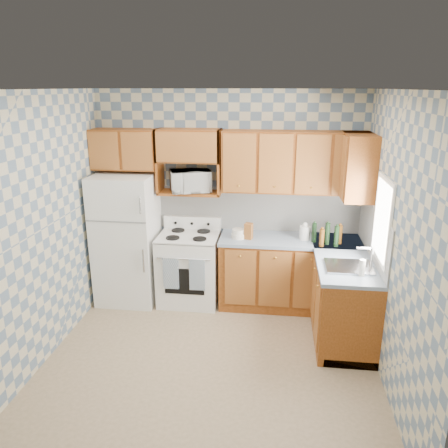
% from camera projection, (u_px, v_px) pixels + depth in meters
% --- Properties ---
extents(floor, '(3.40, 3.40, 0.00)m').
position_uv_depth(floor, '(211.00, 359.00, 4.57)').
color(floor, '#7D6A4C').
rests_on(floor, ground).
extents(back_wall, '(3.40, 0.02, 2.70)m').
position_uv_depth(back_wall, '(228.00, 197.00, 5.67)').
color(back_wall, slate).
rests_on(back_wall, ground).
extents(right_wall, '(0.02, 3.20, 2.70)m').
position_uv_depth(right_wall, '(394.00, 245.00, 3.96)').
color(right_wall, slate).
rests_on(right_wall, ground).
extents(backsplash_back, '(2.60, 0.02, 0.56)m').
position_uv_depth(backsplash_back, '(259.00, 209.00, 5.66)').
color(backsplash_back, silver).
rests_on(backsplash_back, back_wall).
extents(backsplash_right, '(0.02, 1.60, 0.56)m').
position_uv_depth(backsplash_right, '(373.00, 233.00, 4.77)').
color(backsplash_right, silver).
rests_on(backsplash_right, right_wall).
extents(refrigerator, '(0.75, 0.70, 1.68)m').
position_uv_depth(refrigerator, '(127.00, 239.00, 5.64)').
color(refrigerator, white).
rests_on(refrigerator, floor).
extents(stove_body, '(0.76, 0.65, 0.90)m').
position_uv_depth(stove_body, '(189.00, 269.00, 5.69)').
color(stove_body, white).
rests_on(stove_body, floor).
extents(cooktop, '(0.76, 0.65, 0.02)m').
position_uv_depth(cooktop, '(189.00, 236.00, 5.56)').
color(cooktop, silver).
rests_on(cooktop, stove_body).
extents(backguard, '(0.76, 0.08, 0.17)m').
position_uv_depth(backguard, '(193.00, 222.00, 5.79)').
color(backguard, white).
rests_on(backguard, cooktop).
extents(dish_towel_left, '(0.19, 0.02, 0.40)m').
position_uv_depth(dish_towel_left, '(171.00, 273.00, 5.36)').
color(dish_towel_left, navy).
rests_on(dish_towel_left, stove_body).
extents(dish_towel_right, '(0.19, 0.02, 0.40)m').
position_uv_depth(dish_towel_right, '(197.00, 275.00, 5.32)').
color(dish_towel_right, navy).
rests_on(dish_towel_right, stove_body).
extents(base_cabinets_back, '(1.75, 0.60, 0.88)m').
position_uv_depth(base_cabinets_back, '(289.00, 274.00, 5.57)').
color(base_cabinets_back, '#5F2C0C').
rests_on(base_cabinets_back, floor).
extents(base_cabinets_right, '(0.60, 1.60, 0.88)m').
position_uv_depth(base_cabinets_right, '(341.00, 294.00, 5.03)').
color(base_cabinets_right, '#5F2C0C').
rests_on(base_cabinets_right, floor).
extents(countertop_back, '(1.77, 0.63, 0.04)m').
position_uv_depth(countertop_back, '(291.00, 240.00, 5.43)').
color(countertop_back, gray).
rests_on(countertop_back, base_cabinets_back).
extents(countertop_right, '(0.63, 1.60, 0.04)m').
position_uv_depth(countertop_right, '(343.00, 257.00, 4.89)').
color(countertop_right, gray).
rests_on(countertop_right, base_cabinets_right).
extents(upper_cabinets_back, '(1.75, 0.33, 0.74)m').
position_uv_depth(upper_cabinets_back, '(294.00, 162.00, 5.27)').
color(upper_cabinets_back, '#5F2C0C').
rests_on(upper_cabinets_back, back_wall).
extents(upper_cabinets_fridge, '(0.82, 0.33, 0.50)m').
position_uv_depth(upper_cabinets_fridge, '(125.00, 149.00, 5.48)').
color(upper_cabinets_fridge, '#5F2C0C').
rests_on(upper_cabinets_fridge, back_wall).
extents(upper_cabinets_right, '(0.33, 0.70, 0.74)m').
position_uv_depth(upper_cabinets_right, '(357.00, 166.00, 5.01)').
color(upper_cabinets_right, '#5F2C0C').
rests_on(upper_cabinets_right, right_wall).
extents(microwave_shelf, '(0.80, 0.33, 0.03)m').
position_uv_depth(microwave_shelf, '(190.00, 193.00, 5.55)').
color(microwave_shelf, '#5F2C0C').
rests_on(microwave_shelf, back_wall).
extents(microwave, '(0.58, 0.48, 0.27)m').
position_uv_depth(microwave, '(190.00, 181.00, 5.49)').
color(microwave, white).
rests_on(microwave, microwave_shelf).
extents(sink, '(0.48, 0.40, 0.03)m').
position_uv_depth(sink, '(349.00, 267.00, 4.55)').
color(sink, '#B7B7BC').
rests_on(sink, countertop_right).
extents(window, '(0.02, 0.66, 0.86)m').
position_uv_depth(window, '(382.00, 220.00, 4.36)').
color(window, white).
rests_on(window, right_wall).
extents(bottle_0, '(0.06, 0.06, 0.26)m').
position_uv_depth(bottle_0, '(327.00, 234.00, 5.19)').
color(bottle_0, black).
rests_on(bottle_0, countertop_back).
extents(bottle_1, '(0.06, 0.06, 0.25)m').
position_uv_depth(bottle_1, '(336.00, 236.00, 5.12)').
color(bottle_1, black).
rests_on(bottle_1, countertop_back).
extents(bottle_2, '(0.06, 0.06, 0.23)m').
position_uv_depth(bottle_2, '(340.00, 234.00, 5.21)').
color(bottle_2, '#5A330F').
rests_on(bottle_2, countertop_back).
extents(bottle_3, '(0.06, 0.06, 0.21)m').
position_uv_depth(bottle_3, '(322.00, 238.00, 5.13)').
color(bottle_3, '#5A330F').
rests_on(bottle_3, countertop_back).
extents(bottle_4, '(0.06, 0.06, 0.24)m').
position_uv_depth(bottle_4, '(314.00, 233.00, 5.27)').
color(bottle_4, black).
rests_on(bottle_4, countertop_back).
extents(knife_block, '(0.11, 0.11, 0.20)m').
position_uv_depth(knife_block, '(249.00, 231.00, 5.38)').
color(knife_block, brown).
rests_on(knife_block, countertop_back).
extents(electric_kettle, '(0.13, 0.13, 0.17)m').
position_uv_depth(electric_kettle, '(305.00, 233.00, 5.37)').
color(electric_kettle, white).
rests_on(electric_kettle, countertop_back).
extents(food_containers, '(0.17, 0.17, 0.12)m').
position_uv_depth(food_containers, '(238.00, 234.00, 5.42)').
color(food_containers, silver).
rests_on(food_containers, countertop_back).
extents(soap_bottle, '(0.06, 0.06, 0.17)m').
position_uv_depth(soap_bottle, '(362.00, 268.00, 4.33)').
color(soap_bottle, silver).
rests_on(soap_bottle, countertop_right).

